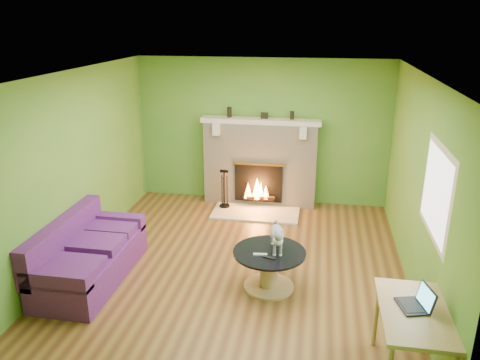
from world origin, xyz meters
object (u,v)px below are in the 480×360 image
(coffee_table, at_px, (269,267))
(cat, at_px, (277,236))
(sofa, at_px, (87,256))
(desk, at_px, (414,319))

(coffee_table, distance_m, cat, 0.41)
(sofa, xyz_separation_m, cat, (2.43, 0.23, 0.38))
(sofa, height_order, cat, cat)
(sofa, bearing_deg, desk, -17.50)
(sofa, height_order, coffee_table, sofa)
(coffee_table, relative_size, cat, 1.52)
(sofa, relative_size, coffee_table, 2.00)
(desk, distance_m, cat, 1.98)
(sofa, relative_size, desk, 1.74)
(sofa, height_order, desk, sofa)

